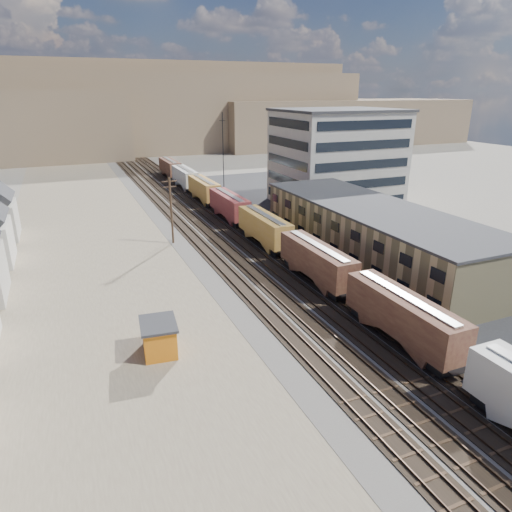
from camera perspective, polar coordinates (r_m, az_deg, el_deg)
name	(u,v)px	position (r m, az deg, el deg)	size (l,w,h in m)	color
ground	(406,385)	(38.97, 18.27, -15.06)	(300.00, 300.00, 0.00)	#6B6356
ballast_bed	(211,224)	(79.53, -5.66, 4.06)	(18.00, 200.00, 0.06)	#4C4742
dirt_yard	(95,258)	(66.76, -19.51, -0.18)	(24.00, 180.00, 0.03)	#6D5E4B
asphalt_lot	(368,232)	(76.41, 13.87, 2.89)	(26.00, 120.00, 0.04)	#232326
rail_tracks	(208,223)	(79.35, -6.04, 4.07)	(11.40, 200.00, 0.24)	black
freight_train	(245,215)	(74.01, -1.35, 5.16)	(3.00, 119.74, 4.46)	black
warehouse	(372,232)	(63.68, 14.35, 2.87)	(12.40, 40.40, 7.25)	tan
office_tower	(336,157)	(93.84, 10.01, 12.06)	(22.60, 18.60, 18.45)	#9E998E
utility_pole_north	(171,209)	(68.60, -10.56, 5.79)	(2.20, 0.32, 10.00)	#382619
radio_mast	(223,161)	(88.78, -4.11, 11.78)	(1.20, 0.16, 18.00)	black
hills_north	(117,111)	(192.51, -17.03, 16.90)	(265.00, 80.00, 32.00)	brown
maintenance_shed	(159,337)	(41.20, -12.01, -9.90)	(3.50, 4.30, 2.93)	orange
parked_car_blue	(331,210)	(86.51, 9.41, 5.69)	(2.52, 5.46, 1.52)	navy
parked_car_far	(361,198)	(98.02, 12.98, 7.08)	(1.58, 3.94, 1.34)	silver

